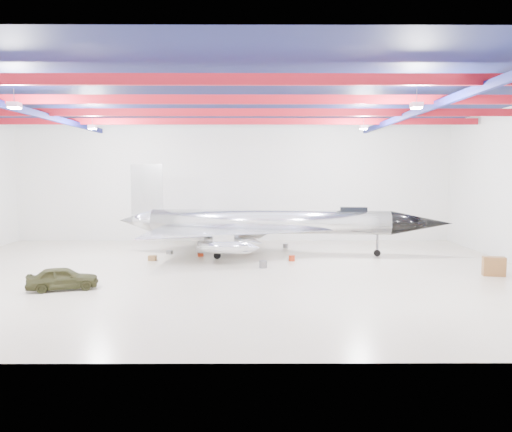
{
  "coord_description": "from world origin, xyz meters",
  "views": [
    {
      "loc": [
        1.9,
        -31.16,
        6.37
      ],
      "look_at": [
        2.04,
        2.0,
        3.45
      ],
      "focal_mm": 35.0,
      "sensor_mm": 36.0,
      "label": 1
    }
  ],
  "objects": [
    {
      "name": "engine_drum",
      "position": [
        2.51,
        1.7,
        0.24
      ],
      "size": [
        0.7,
        0.7,
        0.48
      ],
      "primitive_type": "cylinder",
      "rotation": [
        0.0,
        0.0,
        -0.4
      ],
      "color": "#59595B",
      "rests_on": "floor"
    },
    {
      "name": "floor",
      "position": [
        0.0,
        0.0,
        0.0
      ],
      "size": [
        40.0,
        40.0,
        0.0
      ],
      "primitive_type": "plane",
      "color": "beige",
      "rests_on": "ground"
    },
    {
      "name": "ceiling",
      "position": [
        0.0,
        0.0,
        11.0
      ],
      "size": [
        40.0,
        40.0,
        0.0
      ],
      "primitive_type": "plane",
      "rotation": [
        3.14,
        0.0,
        0.0
      ],
      "color": "#0A0F38",
      "rests_on": "wall_back"
    },
    {
      "name": "tool_chest",
      "position": [
        4.63,
        4.26,
        0.2
      ],
      "size": [
        0.47,
        0.47,
        0.41
      ],
      "primitive_type": "cylinder",
      "rotation": [
        0.0,
        0.0,
        -0.03
      ],
      "color": "#A12B10",
      "rests_on": "floor"
    },
    {
      "name": "jeep",
      "position": [
        -8.5,
        -4.45,
        0.63
      ],
      "size": [
        3.97,
        2.52,
        1.26
      ],
      "primitive_type": "imported",
      "rotation": [
        0.0,
        0.0,
        1.87
      ],
      "color": "#313118",
      "rests_on": "floor"
    },
    {
      "name": "ceiling_structure",
      "position": [
        0.0,
        0.0,
        10.32
      ],
      "size": [
        39.5,
        29.5,
        1.08
      ],
      "color": "maroon",
      "rests_on": "ceiling"
    },
    {
      "name": "parts_bin",
      "position": [
        1.53,
        8.8,
        0.19
      ],
      "size": [
        0.62,
        0.54,
        0.38
      ],
      "primitive_type": "cube",
      "rotation": [
        0.0,
        0.0,
        -0.21
      ],
      "color": "olive",
      "rests_on": "floor"
    },
    {
      "name": "wall_back",
      "position": [
        0.0,
        15.0,
        5.5
      ],
      "size": [
        40.0,
        0.0,
        40.0
      ],
      "primitive_type": "plane",
      "rotation": [
        1.57,
        0.0,
        0.0
      ],
      "color": "silver",
      "rests_on": "floor"
    },
    {
      "name": "jet_aircraft",
      "position": [
        3.01,
        7.05,
        2.3
      ],
      "size": [
        25.67,
        16.02,
        7.0
      ],
      "rotation": [
        0.0,
        0.0,
        -0.1
      ],
      "color": "silver",
      "rests_on": "floor"
    },
    {
      "name": "spares_box",
      "position": [
        4.55,
        10.25,
        0.19
      ],
      "size": [
        0.53,
        0.53,
        0.38
      ],
      "primitive_type": "cylinder",
      "rotation": [
        0.0,
        0.0,
        0.27
      ],
      "color": "#59595B",
      "rests_on": "floor"
    },
    {
      "name": "toolbox_red",
      "position": [
        -2.18,
        6.31,
        0.15
      ],
      "size": [
        0.5,
        0.43,
        0.3
      ],
      "primitive_type": "cube",
      "rotation": [
        0.0,
        0.0,
        0.25
      ],
      "color": "#A12B10",
      "rests_on": "floor"
    },
    {
      "name": "crate_ply",
      "position": [
        -5.44,
        4.45,
        0.19
      ],
      "size": [
        0.6,
        0.51,
        0.37
      ],
      "primitive_type": "cube",
      "rotation": [
        0.0,
        0.0,
        -0.17
      ],
      "color": "olive",
      "rests_on": "floor"
    },
    {
      "name": "crate_small",
      "position": [
        -4.67,
        7.25,
        0.14
      ],
      "size": [
        0.5,
        0.46,
        0.29
      ],
      "primitive_type": "cube",
      "rotation": [
        0.0,
        0.0,
        -0.37
      ],
      "color": "#59595B",
      "rests_on": "floor"
    },
    {
      "name": "desk",
      "position": [
        16.69,
        -0.93,
        0.59
      ],
      "size": [
        1.4,
        0.9,
        1.18
      ],
      "primitive_type": "cube",
      "rotation": [
        0.0,
        0.0,
        -0.21
      ],
      "color": "brown",
      "rests_on": "floor"
    }
  ]
}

